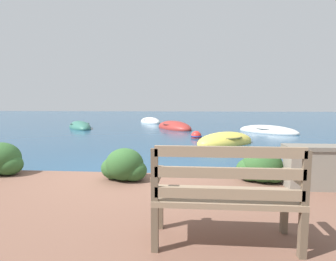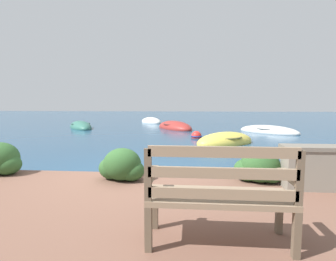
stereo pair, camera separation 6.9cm
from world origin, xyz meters
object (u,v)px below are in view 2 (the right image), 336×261
at_px(park_bench, 219,193).
at_px(rowboat_distant, 151,122).
at_px(rowboat_nearest, 225,142).
at_px(rowboat_outer, 175,128).
at_px(rowboat_mid, 268,131).
at_px(mooring_buoy, 196,136).
at_px(rowboat_far, 81,127).

relative_size(park_bench, rowboat_distant, 0.49).
bearing_deg(rowboat_nearest, rowboat_outer, -104.19).
bearing_deg(rowboat_mid, rowboat_outer, -154.03).
relative_size(rowboat_nearest, mooring_buoy, 5.51).
bearing_deg(park_bench, rowboat_outer, 97.89).
relative_size(rowboat_nearest, rowboat_far, 0.82).
bearing_deg(rowboat_far, rowboat_nearest, -158.40).
height_order(rowboat_nearest, rowboat_outer, rowboat_outer).
relative_size(rowboat_far, mooring_buoy, 6.72).
height_order(rowboat_distant, mooring_buoy, rowboat_distant).
xyz_separation_m(park_bench, mooring_buoy, (0.00, 8.82, -0.63)).
distance_m(rowboat_mid, mooring_buoy, 4.33).
bearing_deg(rowboat_nearest, rowboat_far, -70.73).
xyz_separation_m(rowboat_nearest, rowboat_distant, (-4.17, 9.64, -0.00)).
relative_size(park_bench, rowboat_nearest, 0.49).
bearing_deg(park_bench, rowboat_far, 120.71).
relative_size(park_bench, rowboat_outer, 0.39).
distance_m(rowboat_far, rowboat_outer, 5.56).
xyz_separation_m(rowboat_far, mooring_buoy, (6.72, -3.79, 0.01)).
bearing_deg(rowboat_far, mooring_buoy, -153.27).
bearing_deg(rowboat_mid, rowboat_distant, -177.07).
bearing_deg(mooring_buoy, park_bench, -90.03).
bearing_deg(mooring_buoy, rowboat_far, 150.55).
distance_m(park_bench, rowboat_nearest, 7.39).
relative_size(rowboat_far, rowboat_outer, 0.97).
distance_m(rowboat_mid, rowboat_outer, 5.03).
bearing_deg(rowboat_outer, mooring_buoy, 164.96).
bearing_deg(rowboat_outer, rowboat_distant, -6.73).
distance_m(park_bench, rowboat_distant, 17.24).
height_order(rowboat_mid, rowboat_distant, rowboat_distant).
bearing_deg(rowboat_distant, rowboat_nearest, 170.19).
relative_size(rowboat_nearest, rowboat_mid, 0.86).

